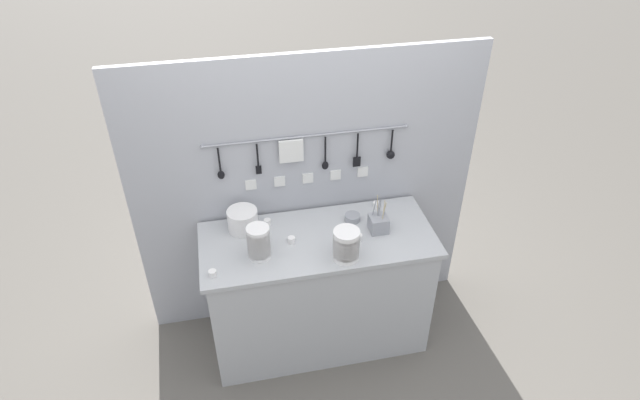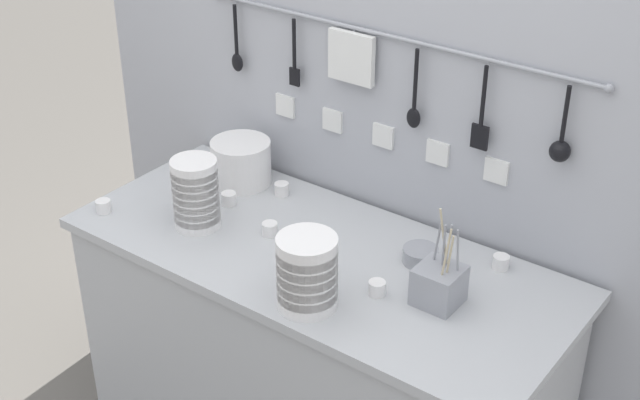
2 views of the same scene
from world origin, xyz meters
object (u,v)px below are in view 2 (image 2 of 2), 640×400
Objects in this scene: cutlery_caddy at (438,285)px; cup_centre at (282,189)px; plate_stack at (241,162)px; bowl_stack_short_front at (196,193)px; cup_front_left at (501,262)px; cup_edge_near at (270,229)px; cup_edge_far at (229,199)px; steel_mixing_bowl at (420,255)px; bowl_stack_back_corner at (307,272)px; cup_front_right at (103,206)px; cup_back_left at (377,288)px.

cutlery_caddy is 5.92× the size of cup_centre.
plate_stack is at bearing -175.58° from cup_centre.
bowl_stack_short_front reaches higher than cup_front_left.
cup_edge_near is 1.00× the size of cup_edge_far.
plate_stack is at bearing 175.39° from steel_mixing_bowl.
cutlery_caddy is 0.56m from cup_edge_near.
bowl_stack_back_corner is 4.42× the size of cup_front_right.
cutlery_caddy is at bearing 22.98° from cup_back_left.
steel_mixing_bowl is 0.37× the size of cutlery_caddy.
cup_centre is at bearing 163.16° from cutlery_caddy.
cup_centre is 1.00× the size of cup_front_left.
bowl_stack_short_front is 0.78m from cutlery_caddy.
plate_stack reaches higher than cup_back_left.
bowl_stack_short_front is 4.71× the size of cup_front_right.
cup_edge_far is at bearing -167.72° from cup_front_left.
cup_front_left is (0.06, 0.24, -0.04)m from cutlery_caddy.
bowl_stack_back_corner is 0.79m from cup_front_right.
cutlery_caddy is at bearing -16.84° from cup_centre.
cup_centre is at bearing 153.40° from cup_back_left.
plate_stack is 0.16m from cup_centre.
steel_mixing_bowl reaches higher than cup_edge_far.
cutlery_caddy is 5.92× the size of cup_edge_far.
plate_stack is 4.21× the size of cup_centre.
cup_front_right is at bearing -158.20° from cup_front_left.
plate_stack is at bearing 115.43° from cup_edge_far.
cup_centre is 0.17m from cup_edge_far.
bowl_stack_short_front is 4.71× the size of cup_front_left.
cutlery_caddy is 5.92× the size of cup_back_left.
steel_mixing_bowl is at bearing 19.56° from bowl_stack_short_front.
cup_back_left is at bearing -93.54° from steel_mixing_bowl.
cup_front_left is 0.86m from cup_edge_far.
plate_stack is 4.21× the size of cup_edge_far.
cup_back_left is 1.00× the size of cup_front_left.
steel_mixing_bowl is at bearing 20.30° from cup_front_right.
cup_front_right is 1.00× the size of cup_edge_far.
steel_mixing_bowl is at bearing -151.53° from cup_front_left.
cup_back_left and cup_front_left have the same top height.
cup_centre is at bearing 47.93° from cup_front_right.
steel_mixing_bowl is (0.13, 0.35, -0.08)m from bowl_stack_back_corner.
bowl_stack_back_corner reaches higher than cup_edge_near.
bowl_stack_back_corner is at bearing -35.11° from plate_stack.
cup_centre is (0.16, 0.01, -0.05)m from plate_stack.
bowl_stack_back_corner is 4.42× the size of cup_front_left.
cutlery_caddy is at bearing -45.80° from steel_mixing_bowl.
cup_edge_near is at bearing -161.94° from steel_mixing_bowl.
bowl_stack_short_front reaches higher than cup_edge_near.
cup_front_right is at bearing -171.23° from cup_back_left.
bowl_stack_short_front is 0.68m from steel_mixing_bowl.
cup_back_left is (-0.15, -0.06, -0.04)m from cutlery_caddy.
bowl_stack_back_corner is 0.58m from cup_edge_far.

